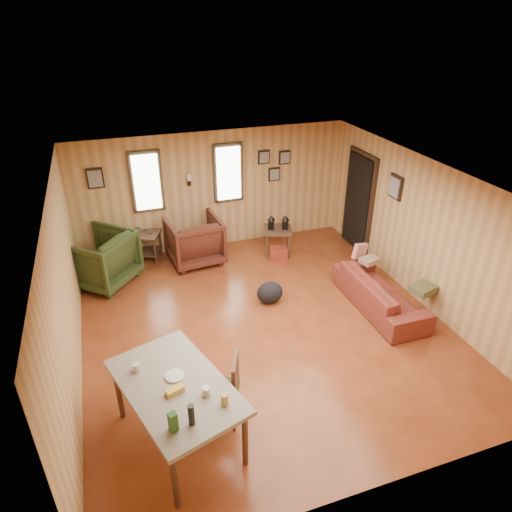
{
  "coord_description": "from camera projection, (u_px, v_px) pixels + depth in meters",
  "views": [
    {
      "loc": [
        -2.02,
        -5.47,
        4.44
      ],
      "look_at": [
        0.0,
        0.4,
        1.05
      ],
      "focal_mm": 32.0,
      "sensor_mm": 36.0,
      "label": 1
    }
  ],
  "objects": [
    {
      "name": "side_table",
      "position": [
        278.0,
        228.0,
        9.07
      ],
      "size": [
        0.68,
        0.68,
        0.86
      ],
      "rotation": [
        0.0,
        0.0,
        -0.33
      ],
      "color": "brown",
      "rests_on": "ground"
    },
    {
      "name": "end_table",
      "position": [
        146.0,
        242.0,
        8.95
      ],
      "size": [
        0.71,
        0.68,
        0.71
      ],
      "rotation": [
        0.0,
        0.0,
        -0.41
      ],
      "color": "brown",
      "rests_on": "ground"
    },
    {
      "name": "sofa",
      "position": [
        381.0,
        288.0,
        7.5
      ],
      "size": [
        0.58,
        1.93,
        0.75
      ],
      "primitive_type": "imported",
      "rotation": [
        0.0,
        0.0,
        1.56
      ],
      "color": "maroon",
      "rests_on": "ground"
    },
    {
      "name": "dining_table",
      "position": [
        176.0,
        390.0,
        4.96
      ],
      "size": [
        1.44,
        1.88,
        1.09
      ],
      "rotation": [
        0.0,
        0.0,
        0.3
      ],
      "color": "gray",
      "rests_on": "ground"
    },
    {
      "name": "room",
      "position": [
        269.0,
        249.0,
        6.94
      ],
      "size": [
        5.54,
        6.04,
        2.44
      ],
      "color": "brown",
      "rests_on": "ground"
    },
    {
      "name": "recliner_brown",
      "position": [
        194.0,
        238.0,
        8.84
      ],
      "size": [
        1.06,
        1.0,
        1.01
      ],
      "primitive_type": "imported",
      "rotation": [
        0.0,
        0.0,
        3.23
      ],
      "color": "#4A2016",
      "rests_on": "ground"
    },
    {
      "name": "backpack",
      "position": [
        270.0,
        293.0,
        7.72
      ],
      "size": [
        0.53,
        0.46,
        0.39
      ],
      "rotation": [
        0.0,
        0.0,
        0.33
      ],
      "color": "black",
      "rests_on": "ground"
    },
    {
      "name": "sofa_pillows",
      "position": [
        392.0,
        271.0,
        7.75
      ],
      "size": [
        0.76,
        1.62,
        0.33
      ],
      "rotation": [
        0.0,
        0.0,
        0.26
      ],
      "color": "#4F522E",
      "rests_on": "sofa"
    },
    {
      "name": "recliner_green",
      "position": [
        100.0,
        257.0,
        8.13
      ],
      "size": [
        1.42,
        1.42,
        1.07
      ],
      "primitive_type": "imported",
      "rotation": [
        0.0,
        0.0,
        -2.3
      ],
      "color": "#2E3C1B",
      "rests_on": "ground"
    },
    {
      "name": "cooler",
      "position": [
        279.0,
        253.0,
        9.11
      ],
      "size": [
        0.4,
        0.33,
        0.24
      ],
      "rotation": [
        0.0,
        0.0,
        -0.29
      ],
      "color": "maroon",
      "rests_on": "ground"
    },
    {
      "name": "dining_chair",
      "position": [
        226.0,
        386.0,
        5.34
      ],
      "size": [
        0.56,
        0.56,
        0.95
      ],
      "rotation": [
        0.0,
        0.0,
        -0.4
      ],
      "color": "#2E3C1B",
      "rests_on": "ground"
    }
  ]
}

